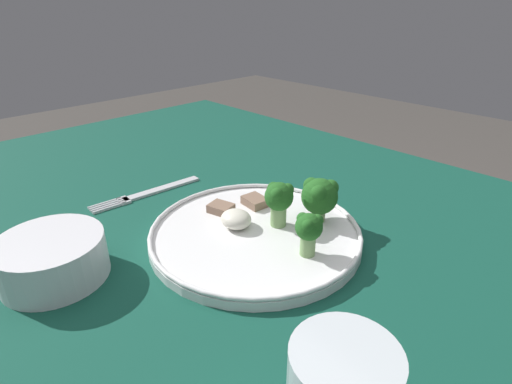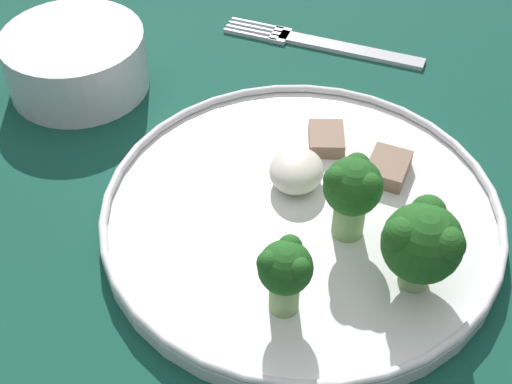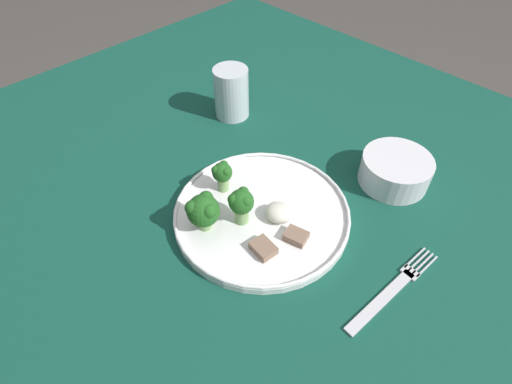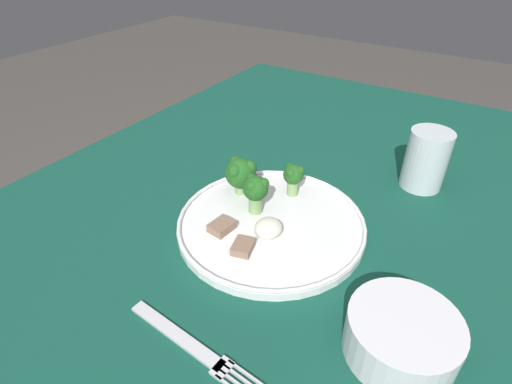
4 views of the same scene
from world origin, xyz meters
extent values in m
cube|color=#114738|center=(0.00, 0.00, 0.73)|extent=(1.37, 1.08, 0.03)
cylinder|color=brown|center=(0.62, -0.48, 0.36)|extent=(0.06, 0.06, 0.71)
cylinder|color=white|center=(0.00, -0.09, 0.75)|extent=(0.28, 0.28, 0.01)
torus|color=white|center=(0.00, -0.09, 0.76)|extent=(0.28, 0.28, 0.01)
cube|color=silver|center=(0.22, -0.09, 0.75)|extent=(0.03, 0.14, 0.00)
cube|color=silver|center=(0.22, -0.02, 0.75)|extent=(0.03, 0.02, 0.00)
cube|color=silver|center=(0.23, 0.01, 0.75)|extent=(0.01, 0.05, 0.00)
cube|color=silver|center=(0.23, 0.01, 0.75)|extent=(0.01, 0.05, 0.00)
cube|color=silver|center=(0.22, 0.01, 0.75)|extent=(0.01, 0.05, 0.00)
cube|color=silver|center=(0.21, 0.01, 0.75)|extent=(0.01, 0.05, 0.00)
cylinder|color=silver|center=(0.10, 0.13, 0.77)|extent=(0.12, 0.12, 0.05)
cylinder|color=silver|center=(0.10, 0.13, 0.77)|extent=(0.10, 0.10, 0.04)
cylinder|color=#7FA866|center=(-0.01, -0.13, 0.77)|extent=(0.02, 0.02, 0.03)
sphere|color=#215B1E|center=(-0.01, -0.13, 0.80)|extent=(0.04, 0.04, 0.04)
sphere|color=#215B1E|center=(0.00, -0.13, 0.81)|extent=(0.02, 0.02, 0.02)
sphere|color=#215B1E|center=(-0.02, -0.12, 0.81)|extent=(0.02, 0.02, 0.02)
sphere|color=#215B1E|center=(-0.02, -0.14, 0.81)|extent=(0.02, 0.02, 0.02)
cylinder|color=#7FA866|center=(-0.04, -0.17, 0.77)|extent=(0.02, 0.02, 0.02)
sphere|color=#215B1E|center=(-0.04, -0.17, 0.79)|extent=(0.05, 0.05, 0.05)
sphere|color=#215B1E|center=(-0.03, -0.17, 0.80)|extent=(0.02, 0.02, 0.02)
sphere|color=#215B1E|center=(-0.05, -0.16, 0.80)|extent=(0.02, 0.02, 0.02)
sphere|color=#215B1E|center=(-0.05, -0.19, 0.80)|extent=(0.02, 0.02, 0.02)
cylinder|color=#7FA866|center=(-0.08, -0.10, 0.77)|extent=(0.02, 0.02, 0.03)
sphere|color=#215B1E|center=(-0.08, -0.10, 0.79)|extent=(0.03, 0.03, 0.03)
sphere|color=#215B1E|center=(-0.07, -0.10, 0.80)|extent=(0.01, 0.01, 0.01)
sphere|color=#215B1E|center=(-0.09, -0.09, 0.80)|extent=(0.01, 0.01, 0.01)
sphere|color=#215B1E|center=(-0.09, -0.11, 0.80)|extent=(0.01, 0.01, 0.01)
cube|color=#846651|center=(0.07, -0.09, 0.76)|extent=(0.04, 0.03, 0.01)
cube|color=#846651|center=(0.05, -0.14, 0.76)|extent=(0.04, 0.03, 0.01)
ellipsoid|color=silver|center=(0.03, -0.08, 0.77)|extent=(0.04, 0.04, 0.02)
camera|label=1|loc=(-0.32, 0.22, 1.03)|focal=28.00mm
camera|label=2|loc=(-0.33, -0.15, 1.12)|focal=50.00mm
camera|label=3|loc=(0.28, -0.39, 1.23)|focal=28.00mm
camera|label=4|loc=(0.40, 0.14, 1.13)|focal=28.00mm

